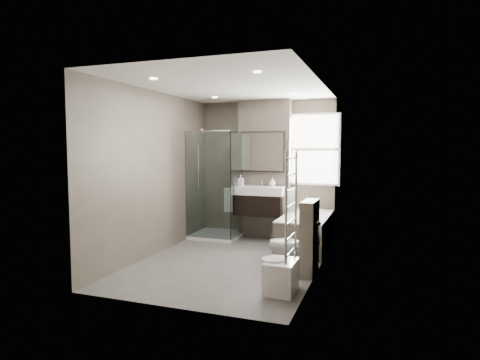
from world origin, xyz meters
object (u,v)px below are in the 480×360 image
at_px(bathtub, 306,230).
at_px(bidet, 281,276).
at_px(vanity, 260,200).
at_px(toilet, 292,246).

relative_size(bathtub, bidet, 3.24).
xyz_separation_m(vanity, bidet, (1.01, -2.48, -0.54)).
height_order(bathtub, bidet, bathtub).
bearing_deg(bidet, bathtub, 92.38).
distance_m(vanity, toilet, 1.96).
xyz_separation_m(bathtub, bidet, (0.09, -2.16, -0.12)).
xyz_separation_m(vanity, bathtub, (0.92, -0.33, -0.43)).
bearing_deg(toilet, bidet, 12.34).
bearing_deg(bathtub, vanity, 160.63).
relative_size(vanity, bidet, 1.93).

